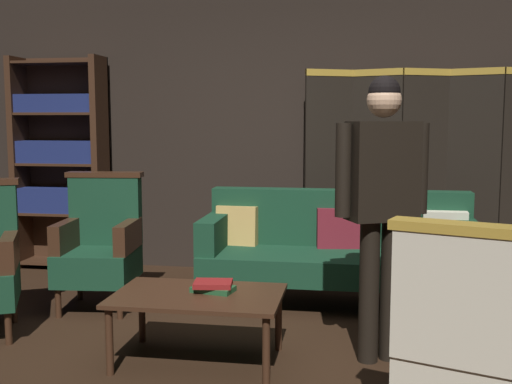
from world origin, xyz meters
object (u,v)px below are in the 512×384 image
(coffee_table, at_px, (198,301))
(book_green_cloth, at_px, (213,289))
(velvet_couch, at_px, (337,246))
(standing_figure, at_px, (382,192))
(book_red_leather, at_px, (213,284))
(folding_screen, at_px, (424,172))
(armchair_wing_left, at_px, (100,244))
(bookshelf, at_px, (61,161))
(armchair_gilt_accent, at_px, (469,345))

(coffee_table, distance_m, book_green_cloth, 0.12)
(velvet_couch, height_order, standing_figure, standing_figure)
(velvet_couch, relative_size, book_red_leather, 9.37)
(book_green_cloth, xyz_separation_m, book_red_leather, (0.00, 0.00, 0.03))
(standing_figure, bearing_deg, folding_screen, 77.36)
(book_red_leather, bearing_deg, velvet_couch, 62.03)
(book_green_cloth, distance_m, book_red_leather, 0.03)
(armchair_wing_left, bearing_deg, velvet_couch, 13.05)
(standing_figure, bearing_deg, armchair_wing_left, 160.14)
(armchair_wing_left, xyz_separation_m, book_red_leather, (1.11, -0.90, -0.02))
(standing_figure, bearing_deg, bookshelf, 147.30)
(armchair_wing_left, bearing_deg, folding_screen, 26.26)
(velvet_couch, xyz_separation_m, standing_figure, (0.29, -1.18, 0.57))
(folding_screen, xyz_separation_m, armchair_gilt_accent, (-0.12, -3.03, -0.50))
(velvet_couch, bearing_deg, folding_screen, 48.62)
(velvet_couch, distance_m, armchair_gilt_accent, 2.28)
(folding_screen, relative_size, bookshelf, 1.04)
(armchair_gilt_accent, distance_m, book_red_leather, 1.58)
(armchair_gilt_accent, xyz_separation_m, standing_figure, (-0.34, 1.01, 0.54))
(bookshelf, distance_m, book_green_cloth, 2.94)
(coffee_table, xyz_separation_m, armchair_gilt_accent, (1.41, -0.81, 0.12))
(velvet_couch, relative_size, armchair_wing_left, 2.04)
(armchair_gilt_accent, xyz_separation_m, book_green_cloth, (-1.33, 0.87, -0.05))
(velvet_couch, xyz_separation_m, coffee_table, (-0.78, -1.38, -0.08))
(armchair_wing_left, distance_m, book_green_cloth, 1.43)
(bookshelf, distance_m, armchair_gilt_accent, 4.47)
(armchair_gilt_accent, relative_size, standing_figure, 0.61)
(bookshelf, height_order, book_red_leather, bookshelf)
(coffee_table, bearing_deg, folding_screen, 55.59)
(book_red_leather, bearing_deg, standing_figure, 8.40)
(velvet_couch, distance_m, armchair_wing_left, 1.86)
(velvet_couch, relative_size, coffee_table, 2.12)
(velvet_couch, distance_m, book_green_cloth, 1.50)
(armchair_wing_left, distance_m, standing_figure, 2.29)
(book_green_cloth, relative_size, book_red_leather, 1.09)
(armchair_wing_left, xyz_separation_m, book_green_cloth, (1.11, -0.90, -0.05))
(bookshelf, xyz_separation_m, coffee_table, (1.92, -2.12, -0.68))
(velvet_couch, bearing_deg, armchair_wing_left, -166.95)
(armchair_wing_left, height_order, book_red_leather, armchair_wing_left)
(folding_screen, bearing_deg, velvet_couch, -131.38)
(bookshelf, relative_size, armchair_gilt_accent, 1.97)
(coffee_table, bearing_deg, velvet_couch, 60.50)
(bookshelf, distance_m, coffee_table, 2.94)
(armchair_wing_left, relative_size, book_red_leather, 4.60)
(bookshelf, height_order, standing_figure, bookshelf)
(book_green_cloth, height_order, book_red_leather, book_red_leather)
(folding_screen, bearing_deg, bookshelf, -178.35)
(folding_screen, height_order, armchair_wing_left, folding_screen)
(armchair_gilt_accent, height_order, book_red_leather, armchair_gilt_accent)
(velvet_couch, relative_size, standing_figure, 1.25)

